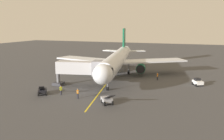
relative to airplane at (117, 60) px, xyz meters
The scene contains 10 objects.
ground_plane 5.05m from the airplane, 61.26° to the right, with size 220.00×220.00×0.00m, color #424244.
apron_lead_in_line 7.44m from the airplane, 90.51° to the left, with size 0.24×40.00×0.01m, color yellow.
airplane is the anchor object (origin of this frame).
jet_bridge 12.50m from the airplane, 76.05° to the left, with size 11.51×4.91×5.40m.
ground_crew_marshaller 20.46m from the airplane, 89.61° to the left, with size 0.46×0.46×1.71m.
ground_crew_wing_walker 20.04m from the airplane, 78.30° to the left, with size 0.45×0.47×1.71m.
ground_crew_loader 10.81m from the airplane, behind, with size 0.30×0.43×1.71m.
belt_loader_near_nose 21.85m from the airplane, 70.02° to the left, with size 3.60×4.44×2.32m.
belt_loader_portside 22.13m from the airplane, 105.03° to the left, with size 3.68×4.40×2.32m.
tug_starboard_side 19.60m from the airplane, behind, with size 2.42×2.74×1.50m.
Camera 1 is at (-20.94, 58.49, 12.50)m, focal length 38.77 mm.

